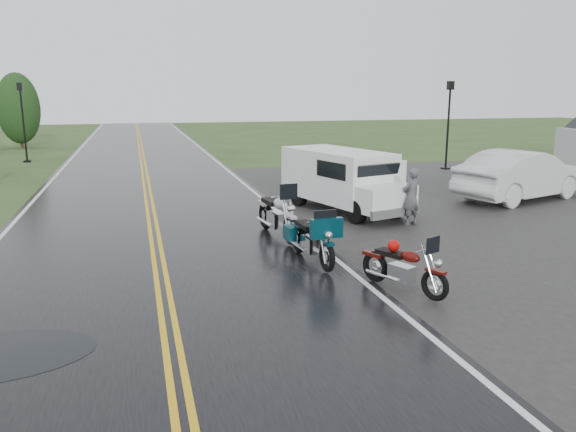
# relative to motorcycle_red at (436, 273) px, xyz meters

# --- Properties ---
(ground) EXTENTS (120.00, 120.00, 0.00)m
(ground) POSITION_rel_motorcycle_red_xyz_m (-4.59, 1.25, -0.57)
(ground) COLOR #2D471E
(ground) RESTS_ON ground
(road) EXTENTS (8.00, 100.00, 0.04)m
(road) POSITION_rel_motorcycle_red_xyz_m (-4.59, 11.25, -0.55)
(road) COLOR black
(road) RESTS_ON ground
(parking_pad) EXTENTS (14.00, 24.00, 0.03)m
(parking_pad) POSITION_rel_motorcycle_red_xyz_m (6.41, 6.25, -0.55)
(parking_pad) COLOR black
(parking_pad) RESTS_ON ground
(motorcycle_red) EXTENTS (1.42, 2.04, 1.13)m
(motorcycle_red) POSITION_rel_motorcycle_red_xyz_m (0.00, 0.00, 0.00)
(motorcycle_red) COLOR #4E0C09
(motorcycle_red) RESTS_ON ground
(motorcycle_teal) EXTENTS (0.98, 2.23, 1.28)m
(motorcycle_teal) POSITION_rel_motorcycle_red_xyz_m (-1.29, 2.04, 0.07)
(motorcycle_teal) COLOR #05323D
(motorcycle_teal) RESTS_ON ground
(motorcycle_silver) EXTENTS (1.16, 2.53, 1.45)m
(motorcycle_silver) POSITION_rel_motorcycle_red_xyz_m (-1.46, 4.25, 0.16)
(motorcycle_silver) COLOR #B9BDC1
(motorcycle_silver) RESTS_ON ground
(van_white) EXTENTS (3.16, 5.24, 1.93)m
(van_white) POSITION_rel_motorcycle_red_xyz_m (0.96, 6.02, 0.40)
(van_white) COLOR white
(van_white) RESTS_ON ground
(person_at_van) EXTENTS (0.68, 0.57, 1.60)m
(person_at_van) POSITION_rel_motorcycle_red_xyz_m (2.36, 5.49, 0.23)
(person_at_van) COLOR #4B4B50
(person_at_van) RESTS_ON ground
(sedan_white) EXTENTS (5.47, 3.31, 1.70)m
(sedan_white) POSITION_rel_motorcycle_red_xyz_m (7.77, 7.92, 0.28)
(sedan_white) COLOR silver
(sedan_white) RESTS_ON ground
(lamp_post_far_left) EXTENTS (0.36, 0.36, 4.18)m
(lamp_post_far_left) POSITION_rel_motorcycle_red_xyz_m (-10.52, 24.03, 1.52)
(lamp_post_far_left) COLOR black
(lamp_post_far_left) RESTS_ON ground
(lamp_post_far_right) EXTENTS (0.36, 0.36, 4.20)m
(lamp_post_far_right) POSITION_rel_motorcycle_red_xyz_m (9.45, 15.60, 1.54)
(lamp_post_far_right) COLOR black
(lamp_post_far_right) RESTS_ON ground
(tree_left_far) EXTENTS (2.73, 2.73, 4.19)m
(tree_left_far) POSITION_rel_motorcycle_red_xyz_m (-12.19, 32.41, 1.53)
(tree_left_far) COLOR #1E3D19
(tree_left_far) RESTS_ON ground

